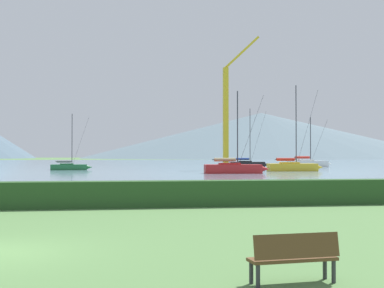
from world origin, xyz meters
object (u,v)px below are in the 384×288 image
park_bench_near_path (294,255)px  dock_crane (227,123)px  sailboat_slip_1 (234,168)px  sailboat_slip_5 (248,164)px  sailboat_slip_0 (308,163)px  sailboat_slip_4 (69,167)px  sailboat_slip_6 (293,166)px

park_bench_near_path → dock_crane: 77.49m
sailboat_slip_1 → sailboat_slip_5: sailboat_slip_5 is taller
dock_crane → sailboat_slip_0: bearing=39.7°
dock_crane → sailboat_slip_4: bearing=176.0°
sailboat_slip_6 → sailboat_slip_1: bearing=-140.2°
sailboat_slip_0 → park_bench_near_path: sailboat_slip_0 is taller
sailboat_slip_1 → sailboat_slip_6: sailboat_slip_6 is taller
sailboat_slip_5 → park_bench_near_path: size_ratio=6.72×
sailboat_slip_1 → sailboat_slip_5: size_ratio=0.94×
dock_crane → park_bench_near_path: bearing=-101.7°
sailboat_slip_4 → sailboat_slip_6: bearing=-22.4°
sailboat_slip_1 → sailboat_slip_5: bearing=76.6°
sailboat_slip_1 → sailboat_slip_4: size_ratio=1.20×
sailboat_slip_1 → sailboat_slip_4: bearing=143.8°
park_bench_near_path → dock_crane: bearing=72.2°
sailboat_slip_0 → dock_crane: bearing=-144.0°
sailboat_slip_1 → sailboat_slip_4: 29.38m
sailboat_slip_4 → park_bench_near_path: 77.91m
sailboat_slip_0 → sailboat_slip_5: bearing=-179.9°
sailboat_slip_1 → sailboat_slip_0: bearing=60.1°
sailboat_slip_0 → park_bench_near_path: 99.39m
park_bench_near_path → sailboat_slip_5: bearing=69.5°
sailboat_slip_6 → sailboat_slip_0: bearing=67.9°
sailboat_slip_0 → sailboat_slip_1: size_ratio=0.94×
sailboat_slip_0 → dock_crane: (-20.50, -17.00, 6.89)m
sailboat_slip_4 → dock_crane: size_ratio=0.41×
sailboat_slip_5 → sailboat_slip_6: size_ratio=0.90×
sailboat_slip_0 → sailboat_slip_6: 29.18m
sailboat_slip_4 → dock_crane: dock_crane is taller
sailboat_slip_5 → dock_crane: dock_crane is taller
sailboat_slip_0 → sailboat_slip_5: sailboat_slip_5 is taller
sailboat_slip_0 → sailboat_slip_1: sailboat_slip_1 is taller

